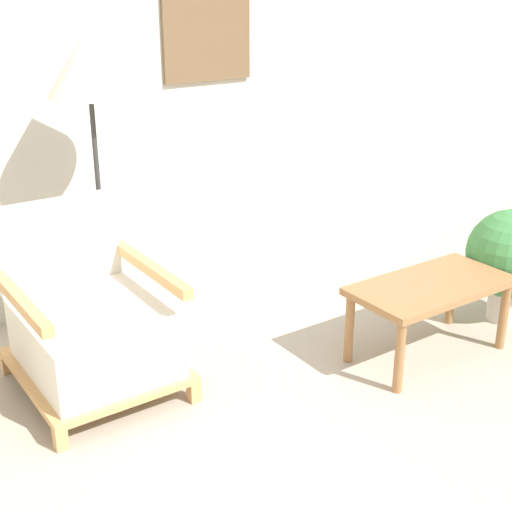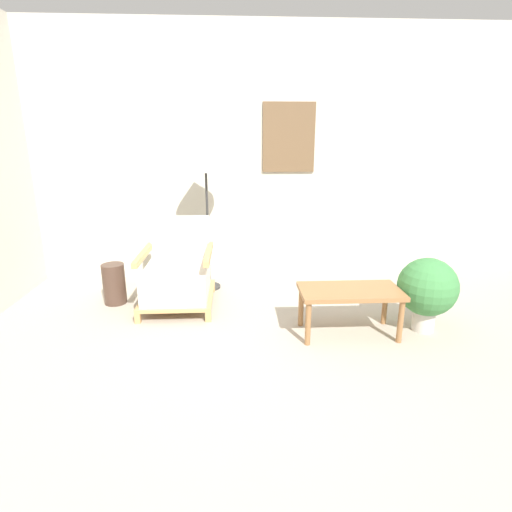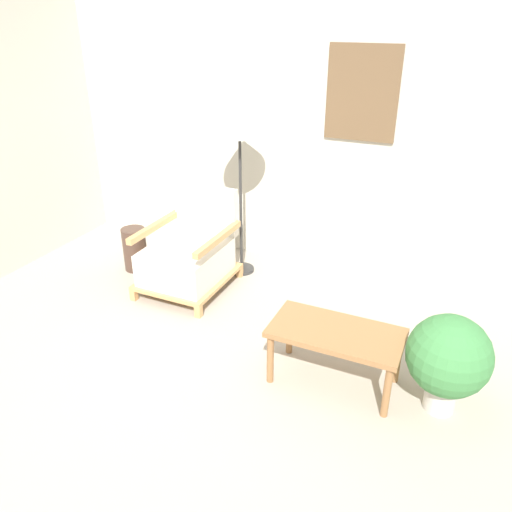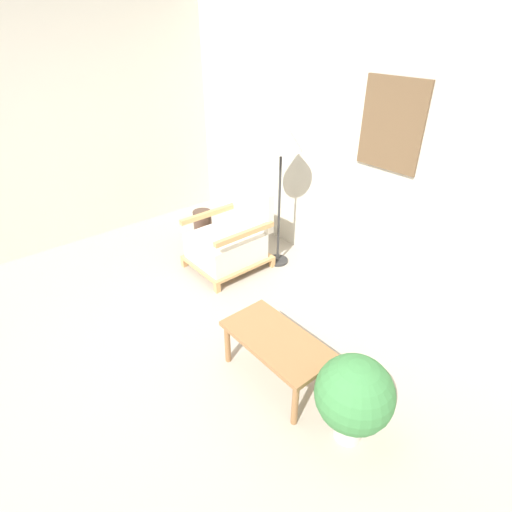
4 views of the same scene
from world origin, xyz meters
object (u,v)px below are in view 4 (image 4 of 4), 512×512
Objects in this scene: armchair at (230,241)px; coffee_table at (277,344)px; vase at (203,227)px; potted_plant at (354,396)px; floor_lamp at (281,139)px.

armchair is 1.00× the size of coffee_table.
vase is at bearing 173.29° from armchair.
vase is at bearing 160.17° from coffee_table.
potted_plant reaches higher than vase.
coffee_table is 1.29× the size of potted_plant.
vase is 2.82m from potted_plant.
floor_lamp is 1.91m from coffee_table.
floor_lamp is (0.27, 0.44, 1.04)m from armchair.
potted_plant is at bearing 2.71° from coffee_table.
floor_lamp reaches higher than armchair.
vase is at bearing -157.74° from floor_lamp.
coffee_table is at bearing -43.12° from floor_lamp.
floor_lamp is at bearing 136.88° from coffee_table.
potted_plant is at bearing -14.80° from vase.
floor_lamp reaches higher than coffee_table.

